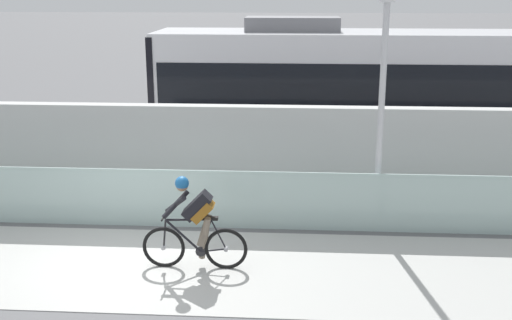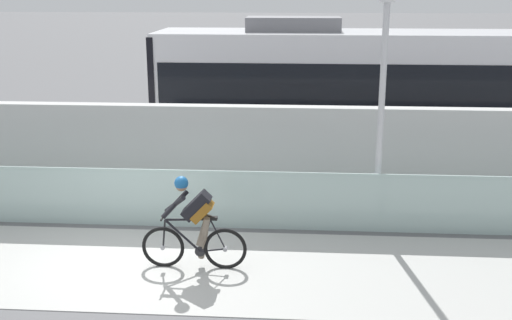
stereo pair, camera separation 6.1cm
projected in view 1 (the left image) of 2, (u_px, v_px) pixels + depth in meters
ground_plane at (127, 266)px, 10.66m from camera, size 200.00×200.00×0.00m
bike_path_deck at (127, 266)px, 10.65m from camera, size 32.00×3.20×0.01m
glass_parapet at (150, 198)px, 12.28m from camera, size 32.00×0.05×1.16m
concrete_barrier_wall at (168, 151)px, 13.88m from camera, size 32.00×0.36×2.09m
tram_rail_near at (188, 166)px, 16.55m from camera, size 32.00×0.08×0.01m
tram_rail_far at (197, 152)px, 17.93m from camera, size 32.00×0.08×0.01m
tram at (367, 92)px, 16.43m from camera, size 11.06×2.54×3.81m
cyclist_on_bike at (195, 224)px, 10.37m from camera, size 1.77×0.58×1.61m
lamp_post_antenna at (384, 59)px, 11.55m from camera, size 0.28×0.28×5.20m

